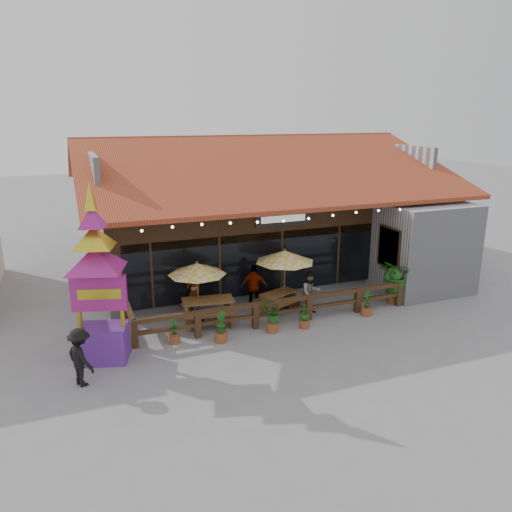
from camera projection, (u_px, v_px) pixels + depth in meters
name	position (u px, v px, depth m)	size (l,w,h in m)	color
ground	(314.00, 313.00, 18.20)	(100.00, 100.00, 0.00)	gray
restaurant_building	(255.00, 219.00, 23.61)	(15.50, 14.73, 6.09)	#B1B1B6
patio_railing	(260.00, 308.00, 17.00)	(10.00, 2.60, 0.92)	#402816
umbrella_left	(197.00, 269.00, 17.02)	(2.49, 2.49, 2.16)	brown
umbrella_right	(285.00, 257.00, 18.03)	(2.40, 2.40, 2.32)	brown
picnic_table_left	(208.00, 307.00, 17.22)	(1.95, 1.75, 0.84)	brown
picnic_table_right	(279.00, 298.00, 18.38)	(1.74, 1.63, 0.67)	brown
thai_sign_tower	(96.00, 263.00, 13.92)	(2.59, 2.59, 5.64)	#5D268E
tropical_plant	(396.00, 274.00, 18.95)	(1.85, 1.86, 1.94)	brown
diner_a	(194.00, 292.00, 18.10)	(0.56, 0.37, 1.55)	#392312
diner_b	(311.00, 293.00, 17.94)	(0.77, 0.60, 1.59)	#392312
diner_c	(254.00, 286.00, 18.46)	(0.98, 0.41, 1.67)	#392312
pedestrian	(80.00, 357.00, 13.13)	(1.04, 0.60, 1.61)	black
planter_a	(174.00, 332.00, 15.70)	(0.38, 0.37, 0.90)	brown
planter_b	(221.00, 328.00, 15.76)	(0.41, 0.41, 1.01)	brown
planter_c	(272.00, 316.00, 16.45)	(0.70, 0.64, 1.01)	brown
planter_d	(305.00, 316.00, 16.80)	(0.46, 0.46, 0.87)	brown
planter_e	(367.00, 305.00, 17.84)	(0.38, 0.39, 0.93)	brown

